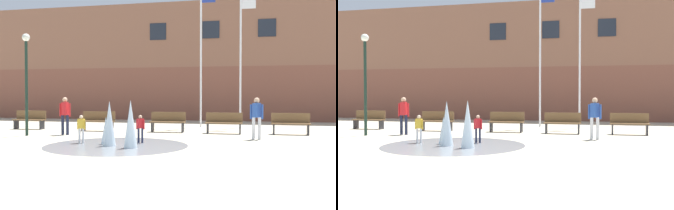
{
  "view_description": "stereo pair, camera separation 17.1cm",
  "coord_description": "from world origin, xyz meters",
  "views": [
    {
      "loc": [
        2.72,
        -8.25,
        1.71
      ],
      "look_at": [
        -0.53,
        6.59,
        1.3
      ],
      "focal_mm": 42.0,
      "sensor_mm": 36.0,
      "label": 1
    },
    {
      "loc": [
        2.88,
        -8.21,
        1.71
      ],
      "look_at": [
        -0.53,
        6.59,
        1.3
      ],
      "focal_mm": 42.0,
      "sensor_mm": 36.0,
      "label": 2
    }
  ],
  "objects": [
    {
      "name": "park_bench_under_left_flagpole",
      "position": [
        -1.09,
        9.13,
        0.48
      ],
      "size": [
        1.6,
        0.44,
        0.91
      ],
      "color": "#28282D",
      "rests_on": "ground"
    },
    {
      "name": "library_building",
      "position": [
        0.0,
        20.1,
        3.9
      ],
      "size": [
        36.0,
        6.05,
        7.8
      ],
      "color": "brown",
      "rests_on": "ground"
    },
    {
      "name": "flagpole_right",
      "position": [
        2.08,
        12.25,
        3.7
      ],
      "size": [
        0.8,
        0.1,
        6.93
      ],
      "color": "silver",
      "rests_on": "ground"
    },
    {
      "name": "ground_plane",
      "position": [
        0.0,
        0.0,
        0.0
      ],
      "size": [
        100.0,
        100.0,
        0.0
      ],
      "primitive_type": "plane",
      "color": "#BCB299"
    },
    {
      "name": "park_bench_under_right_flagpole",
      "position": [
        4.26,
        9.18,
        0.48
      ],
      "size": [
        1.6,
        0.44,
        0.91
      ],
      "color": "#28282D",
      "rests_on": "ground"
    },
    {
      "name": "park_bench_center",
      "position": [
        1.45,
        9.0,
        0.48
      ],
      "size": [
        1.6,
        0.44,
        0.91
      ],
      "color": "#28282D",
      "rests_on": "ground"
    },
    {
      "name": "park_bench_far_left",
      "position": [
        -8.08,
        9.18,
        0.48
      ],
      "size": [
        1.6,
        0.44,
        0.91
      ],
      "color": "#28282D",
      "rests_on": "ground"
    },
    {
      "name": "lamp_post_left_lane",
      "position": [
        -6.48,
        6.37,
        2.73
      ],
      "size": [
        0.32,
        0.32,
        4.22
      ],
      "color": "#192D23",
      "rests_on": "ground"
    },
    {
      "name": "child_running",
      "position": [
        -1.17,
        5.0,
        0.58
      ],
      "size": [
        0.31,
        0.24,
        0.99
      ],
      "rotation": [
        0.0,
        0.0,
        0.83
      ],
      "color": "#1E233D",
      "rests_on": "ground"
    },
    {
      "name": "splash_fountain",
      "position": [
        -1.67,
        4.0,
        0.56
      ],
      "size": [
        4.79,
        4.79,
        1.53
      ],
      "color": "gray",
      "rests_on": "ground"
    },
    {
      "name": "child_in_fountain",
      "position": [
        -3.18,
        4.5,
        0.58
      ],
      "size": [
        0.31,
        0.16,
        0.99
      ],
      "rotation": [
        0.0,
        0.0,
        0.16
      ],
      "color": "silver",
      "rests_on": "ground"
    },
    {
      "name": "park_bench_left_of_flagpoles",
      "position": [
        -4.42,
        9.01,
        0.48
      ],
      "size": [
        1.6,
        0.44,
        0.91
      ],
      "color": "#28282D",
      "rests_on": "ground"
    },
    {
      "name": "adult_near_bench",
      "position": [
        -5.07,
        7.0,
        0.93
      ],
      "size": [
        0.5,
        0.37,
        1.59
      ],
      "rotation": [
        0.0,
        0.0,
        1.72
      ],
      "color": "#1E233D",
      "rests_on": "ground"
    },
    {
      "name": "adult_in_red",
      "position": [
        2.83,
        6.99,
        0.93
      ],
      "size": [
        0.5,
        0.39,
        1.59
      ],
      "rotation": [
        0.0,
        0.0,
        1.1
      ],
      "color": "silver",
      "rests_on": "ground"
    },
    {
      "name": "flagpole_left",
      "position": [
        0.03,
        12.25,
        3.91
      ],
      "size": [
        0.8,
        0.1,
        7.34
      ],
      "color": "silver",
      "rests_on": "ground"
    }
  ]
}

